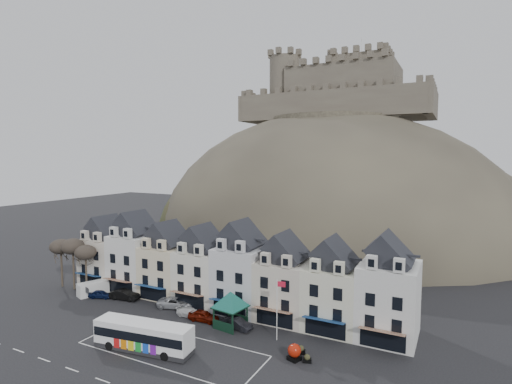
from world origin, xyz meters
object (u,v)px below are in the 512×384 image
(white_van, at_px, (93,288))
(car_black, at_px, (125,295))
(red_buoy, at_px, (294,352))
(car_charcoal, at_px, (237,323))
(car_navy, at_px, (101,294))
(bus_shelter, at_px, (230,300))
(flagpole, at_px, (278,305))
(car_silver, at_px, (176,303))
(bus, at_px, (144,335))
(car_white, at_px, (190,313))
(car_maroon, at_px, (204,316))

(white_van, distance_m, car_black, 6.22)
(red_buoy, xyz_separation_m, car_charcoal, (-9.56, 4.07, -0.23))
(red_buoy, height_order, car_navy, red_buoy)
(bus_shelter, xyz_separation_m, car_black, (-19.84, 1.19, -2.94))
(flagpole, height_order, car_silver, flagpole)
(bus_shelter, relative_size, car_charcoal, 1.76)
(car_silver, bearing_deg, car_navy, 81.07)
(bus, height_order, car_navy, bus)
(car_black, relative_size, car_white, 1.13)
(bus, bearing_deg, car_black, 134.15)
(flagpole, relative_size, white_van, 1.52)
(bus, height_order, red_buoy, bus)
(bus, height_order, bus_shelter, bus_shelter)
(bus_shelter, distance_m, red_buoy, 11.62)
(bus, bearing_deg, car_silver, 104.33)
(bus_shelter, relative_size, red_buoy, 4.10)
(flagpole, bearing_deg, red_buoy, -44.67)
(car_black, distance_m, car_white, 13.14)
(car_white, bearing_deg, car_silver, 67.06)
(bus_shelter, bearing_deg, car_silver, 176.45)
(white_van, bearing_deg, car_black, 27.55)
(flagpole, bearing_deg, car_maroon, 177.36)
(car_navy, distance_m, car_black, 4.11)
(bus, bearing_deg, car_navy, 143.56)
(bus, relative_size, car_maroon, 2.81)
(car_navy, xyz_separation_m, car_charcoal, (24.73, 0.00, 0.08))
(car_navy, bearing_deg, car_white, -110.28)
(red_buoy, bearing_deg, car_black, 170.18)
(car_silver, xyz_separation_m, car_white, (3.92, -1.80, -0.15))
(flagpole, height_order, car_charcoal, flagpole)
(bus, bearing_deg, car_white, 87.66)
(bus_shelter, bearing_deg, flagpole, 3.83)
(car_navy, xyz_separation_m, car_white, (17.05, 0.39, -0.01))
(bus_shelter, relative_size, car_navy, 2.06)
(car_silver, bearing_deg, car_white, -133.08)
(car_black, distance_m, car_charcoal, 20.83)
(car_maroon, bearing_deg, flagpole, -95.65)
(flagpole, bearing_deg, car_charcoal, 175.06)
(red_buoy, xyz_separation_m, car_silver, (-21.16, 6.26, -0.18))
(car_silver, bearing_deg, car_maroon, -127.30)
(bus_shelter, height_order, white_van, bus_shelter)
(bus_shelter, height_order, red_buoy, bus_shelter)
(flagpole, relative_size, car_black, 1.59)
(bus, height_order, car_charcoal, bus)
(car_maroon, bearing_deg, car_charcoal, -93.01)
(car_maroon, distance_m, car_charcoal, 5.20)
(red_buoy, height_order, car_silver, red_buoy)
(bus, xyz_separation_m, bus_shelter, (5.76, 9.87, 1.87))
(bus_shelter, height_order, car_silver, bus_shelter)
(bus_shelter, relative_size, white_van, 1.50)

